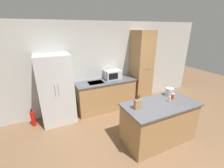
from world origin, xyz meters
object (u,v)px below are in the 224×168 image
at_px(refrigerator, 56,90).
at_px(spice_bottle_tall_dark, 174,96).
at_px(kettle, 169,92).
at_px(spice_bottle_short_red, 170,99).
at_px(pantry_cabinet, 141,68).
at_px(fire_extinguisher, 33,118).
at_px(knife_block, 137,104).
at_px(microwave, 113,75).
at_px(spice_bottle_amber_oil, 172,97).

relative_size(refrigerator, spice_bottle_tall_dark, 15.13).
bearing_deg(kettle, spice_bottle_short_red, -132.75).
bearing_deg(pantry_cabinet, kettle, -100.38).
distance_m(refrigerator, fire_extinguisher, 0.95).
relative_size(pantry_cabinet, kettle, 11.03).
height_order(knife_block, kettle, knife_block).
bearing_deg(pantry_cabinet, refrigerator, -179.59).
bearing_deg(microwave, kettle, -67.33).
xyz_separation_m(knife_block, kettle, (1.03, 0.19, -0.01)).
xyz_separation_m(refrigerator, microwave, (1.69, 0.13, 0.15)).
bearing_deg(pantry_cabinet, fire_extinguisher, 179.82).
height_order(refrigerator, spice_bottle_short_red, refrigerator).
relative_size(microwave, fire_extinguisher, 1.00).
bearing_deg(kettle, spice_bottle_amber_oil, -115.05).
relative_size(refrigerator, pantry_cabinet, 0.77).
distance_m(refrigerator, knife_block, 2.17).
relative_size(pantry_cabinet, spice_bottle_tall_dark, 19.53).
distance_m(refrigerator, spice_bottle_tall_dark, 2.89).
xyz_separation_m(spice_bottle_tall_dark, spice_bottle_short_red, (-0.21, -0.08, 0.00)).
bearing_deg(knife_block, refrigerator, 128.41).
relative_size(spice_bottle_short_red, fire_extinguisher, 0.27).
bearing_deg(kettle, spice_bottle_tall_dark, -93.54).
relative_size(pantry_cabinet, knife_block, 7.76).
height_order(refrigerator, pantry_cabinet, pantry_cabinet).
height_order(spice_bottle_short_red, kettle, kettle).
height_order(spice_bottle_tall_dark, spice_bottle_short_red, spice_bottle_short_red).
xyz_separation_m(refrigerator, spice_bottle_short_red, (2.16, -1.74, 0.06)).
bearing_deg(spice_bottle_tall_dark, refrigerator, 144.76).
bearing_deg(spice_bottle_short_red, spice_bottle_amber_oil, 24.68).
distance_m(spice_bottle_tall_dark, spice_bottle_short_red, 0.22).
bearing_deg(spice_bottle_short_red, knife_block, 176.55).
relative_size(spice_bottle_short_red, kettle, 0.61).
bearing_deg(spice_bottle_tall_dark, spice_bottle_short_red, -159.87).
distance_m(knife_block, spice_bottle_amber_oil, 0.95).
bearing_deg(fire_extinguisher, pantry_cabinet, -0.18).
relative_size(knife_block, spice_bottle_amber_oil, 2.19).
distance_m(refrigerator, spice_bottle_amber_oil, 2.84).
height_order(knife_block, spice_bottle_short_red, knife_block).
height_order(spice_bottle_short_red, fire_extinguisher, spice_bottle_short_red).
height_order(spice_bottle_tall_dark, fire_extinguisher, spice_bottle_tall_dark).
relative_size(pantry_cabinet, spice_bottle_short_red, 18.04).
bearing_deg(spice_bottle_tall_dark, kettle, 86.46).
relative_size(spice_bottle_tall_dark, kettle, 0.56).
xyz_separation_m(refrigerator, spice_bottle_amber_oil, (2.29, -1.68, 0.06)).
height_order(refrigerator, spice_bottle_tall_dark, refrigerator).
xyz_separation_m(spice_bottle_amber_oil, kettle, (0.08, 0.17, 0.03)).
relative_size(knife_block, spice_bottle_tall_dark, 2.52).
height_order(pantry_cabinet, spice_bottle_short_red, pantry_cabinet).
relative_size(spice_bottle_tall_dark, fire_extinguisher, 0.25).
xyz_separation_m(knife_block, fire_extinguisher, (-2.00, 1.72, -0.80)).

